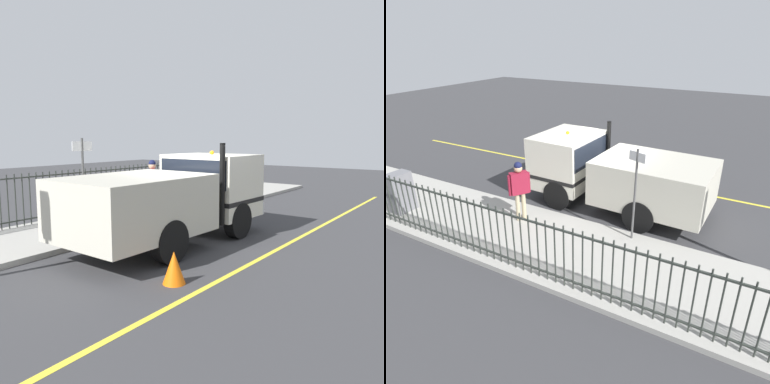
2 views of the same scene
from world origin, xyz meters
TOP-DOWN VIEW (x-y plane):
  - ground_plane at (0.00, 0.00)m, footprint 53.79×53.79m
  - sidewalk_slab at (3.16, 0.00)m, footprint 3.11×24.45m
  - lane_marking at (-2.30, 0.00)m, footprint 0.12×22.00m
  - work_truck at (0.12, 0.35)m, footprint 2.52×5.89m
  - worker_standing at (2.51, -1.34)m, footprint 0.57×0.47m
  - iron_fence at (4.47, -0.00)m, footprint 0.04×20.82m
  - utility_cabinet at (3.85, -4.93)m, footprint 0.69×0.45m
  - traffic_cone at (-1.71, 2.80)m, footprint 0.43×0.43m
  - street_sign at (1.88, 1.93)m, footprint 0.19×0.48m

SIDE VIEW (x-z plane):
  - ground_plane at x=0.00m, z-range 0.00..0.00m
  - lane_marking at x=-2.30m, z-range 0.00..0.01m
  - sidewalk_slab at x=3.16m, z-range 0.00..0.13m
  - traffic_cone at x=-1.71m, z-range 0.00..0.61m
  - utility_cabinet at x=3.85m, z-range 0.13..1.39m
  - iron_fence at x=4.47m, z-range 0.14..1.67m
  - work_truck at x=0.12m, z-range -0.03..2.52m
  - worker_standing at x=2.51m, z-range 0.34..2.16m
  - street_sign at x=1.88m, z-range 0.44..2.97m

